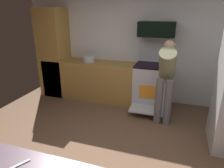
{
  "coord_description": "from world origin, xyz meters",
  "views": [
    {
      "loc": [
        0.97,
        -2.25,
        2.03
      ],
      "look_at": [
        0.14,
        0.3,
        1.05
      ],
      "focal_mm": 32.35,
      "sensor_mm": 36.0,
      "label": 1
    }
  ],
  "objects_px": {
    "microwave": "(157,29)",
    "stock_pot": "(89,58)",
    "person_cook": "(166,76)",
    "oven_range": "(152,84)"
  },
  "relations": [
    {
      "from": "microwave",
      "to": "stock_pot",
      "type": "xyz_separation_m",
      "value": [
        -1.51,
        -0.08,
        -0.7
      ]
    },
    {
      "from": "microwave",
      "to": "stock_pot",
      "type": "distance_m",
      "value": 1.67
    },
    {
      "from": "person_cook",
      "to": "oven_range",
      "type": "bearing_deg",
      "value": 117.41
    },
    {
      "from": "oven_range",
      "to": "person_cook",
      "type": "xyz_separation_m",
      "value": [
        0.3,
        -0.57,
        0.39
      ]
    },
    {
      "from": "stock_pot",
      "to": "person_cook",
      "type": "bearing_deg",
      "value": -18.04
    },
    {
      "from": "person_cook",
      "to": "stock_pot",
      "type": "height_order",
      "value": "person_cook"
    },
    {
      "from": "microwave",
      "to": "stock_pot",
      "type": "height_order",
      "value": "microwave"
    },
    {
      "from": "oven_range",
      "to": "stock_pot",
      "type": "distance_m",
      "value": 1.58
    },
    {
      "from": "oven_range",
      "to": "person_cook",
      "type": "height_order",
      "value": "oven_range"
    },
    {
      "from": "microwave",
      "to": "person_cook",
      "type": "relative_size",
      "value": 0.49
    }
  ]
}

